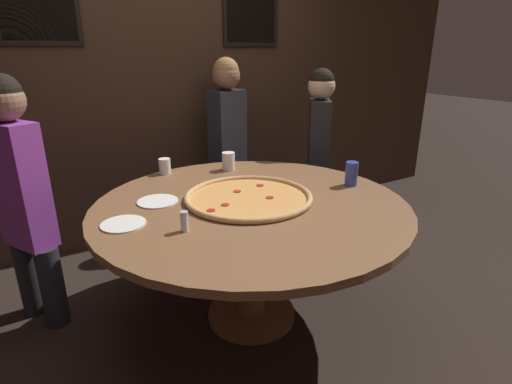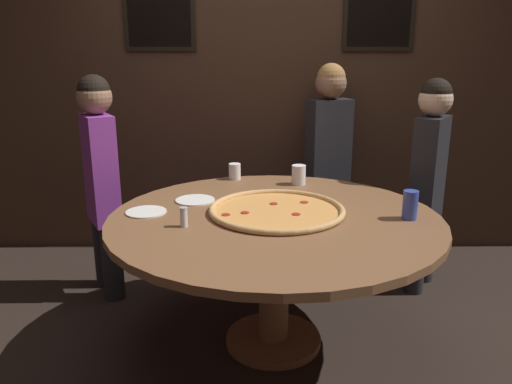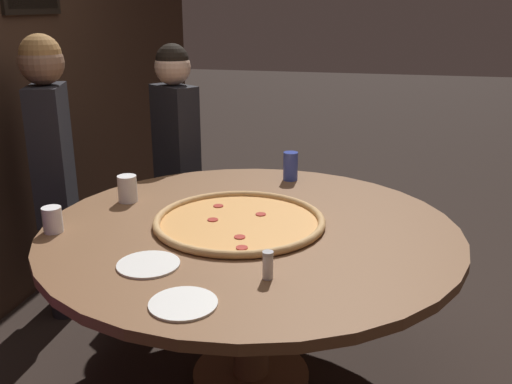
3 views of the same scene
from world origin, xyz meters
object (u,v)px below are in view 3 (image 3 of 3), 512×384
drink_cup_centre_back (291,166)px  white_plate_beside_cup (148,264)px  dining_table (251,252)px  giant_pizza (239,221)px  white_plate_far_back (183,304)px  drink_cup_far_right (52,220)px  condiment_shaker (268,265)px  drink_cup_by_shaker (127,189)px  diner_far_right (176,147)px  diner_far_left (53,160)px

drink_cup_centre_back → white_plate_beside_cup: (-1.11, 0.31, -0.07)m
dining_table → drink_cup_centre_back: bearing=-4.3°
giant_pizza → white_plate_far_back: (-0.68, -0.00, -0.01)m
drink_cup_far_right → white_plate_beside_cup: drink_cup_far_right is taller
condiment_shaker → drink_cup_by_shaker: bearing=52.0°
drink_cup_centre_back → white_plate_beside_cup: size_ratio=0.66×
white_plate_far_back → dining_table: bearing=-4.2°
white_plate_beside_cup → diner_far_right: diner_far_right is taller
drink_cup_far_right → diner_far_right: (1.25, -0.05, -0.00)m
white_plate_beside_cup → white_plate_far_back: (-0.23, -0.21, 0.00)m
dining_table → drink_cup_centre_back: (0.67, -0.05, 0.19)m
white_plate_beside_cup → condiment_shaker: bearing=-90.4°
drink_cup_by_shaker → white_plate_beside_cup: bearing=-149.5°
dining_table → white_plate_beside_cup: 0.53m
drink_cup_centre_back → diner_far_left: 1.23m
dining_table → condiment_shaker: condiment_shaker is taller
giant_pizza → diner_far_left: (0.42, 1.11, 0.08)m
drink_cup_centre_back → diner_far_left: (-0.24, 1.21, 0.02)m
dining_table → diner_far_left: bearing=69.6°
drink_cup_by_shaker → drink_cup_centre_back: size_ratio=0.84×
drink_cup_far_right → giant_pizza: bearing=-70.6°
diner_far_left → white_plate_beside_cup: bearing=25.4°
drink_cup_by_shaker → white_plate_beside_cup: drink_cup_by_shaker is taller
giant_pizza → diner_far_left: bearing=69.3°
giant_pizza → drink_cup_by_shaker: drink_cup_by_shaker is taller
dining_table → drink_cup_by_shaker: 0.67m
white_plate_far_back → white_plate_beside_cup: bearing=42.5°
diner_far_left → condiment_shaker: bearing=36.1°
white_plate_beside_cup → white_plate_far_back: same height
drink_cup_centre_back → diner_far_left: size_ratio=0.10×
condiment_shaker → drink_cup_centre_back: bearing=5.9°
drink_cup_by_shaker → drink_cup_far_right: 0.43m
diner_far_left → diner_far_right: (0.59, -0.46, -0.04)m
drink_cup_far_right → diner_far_right: 1.25m
drink_cup_centre_back → diner_far_right: size_ratio=0.11×
condiment_shaker → giant_pizza: bearing=25.4°
dining_table → diner_far_right: 1.25m
giant_pizza → drink_cup_by_shaker: 0.60m
drink_cup_by_shaker → condiment_shaker: drink_cup_by_shaker is taller
diner_far_left → dining_table: bearing=49.1°
drink_cup_by_shaker → diner_far_right: diner_far_right is taller
drink_cup_far_right → diner_far_right: bearing=-2.4°
drink_cup_far_right → condiment_shaker: (-0.21, -0.92, -0.00)m
white_plate_beside_cup → white_plate_far_back: bearing=-137.5°
drink_cup_centre_back → condiment_shaker: 1.12m
diner_far_right → drink_cup_centre_back: bearing=10.0°
giant_pizza → drink_cup_by_shaker: bearing=74.3°
drink_cup_far_right → white_plate_far_back: (-0.43, -0.70, -0.05)m
dining_table → giant_pizza: (0.01, 0.05, 0.13)m
drink_cup_by_shaker → white_plate_far_back: size_ratio=0.58×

